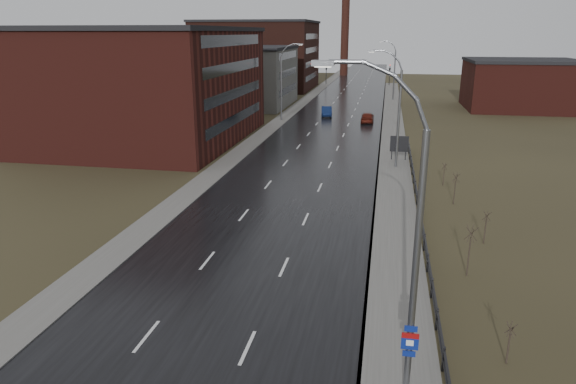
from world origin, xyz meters
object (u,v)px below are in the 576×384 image
at_px(billboard, 399,145).
at_px(streetlight_main, 407,247).
at_px(car_far, 367,118).
at_px(car_near, 327,112).

bearing_deg(billboard, streetlight_main, -90.97).
bearing_deg(car_far, billboard, 99.79).
bearing_deg(billboard, car_near, 110.86).
height_order(streetlight_main, billboard, streetlight_main).
distance_m(billboard, car_far, 23.91).
relative_size(car_near, car_far, 1.00).
relative_size(streetlight_main, billboard, 4.49).
bearing_deg(car_near, streetlight_main, -88.69).
height_order(billboard, car_near, billboard).
bearing_deg(car_far, car_near, -36.69).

